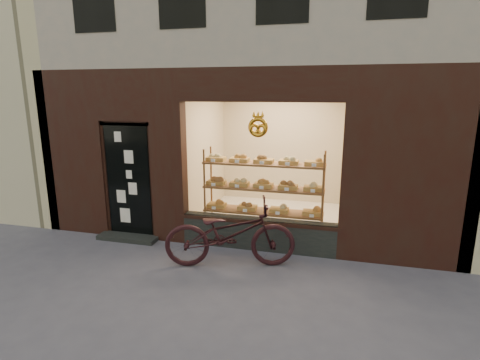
# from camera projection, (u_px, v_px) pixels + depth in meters

# --- Properties ---
(ground) EXTENTS (90.00, 90.00, 0.00)m
(ground) POSITION_uv_depth(u_px,v_px,m) (189.00, 310.00, 4.76)
(ground) COLOR #5A5965
(display_shelf) EXTENTS (2.20, 0.45, 1.70)m
(display_shelf) POSITION_uv_depth(u_px,v_px,m) (263.00, 194.00, 6.85)
(display_shelf) COLOR brown
(display_shelf) RESTS_ON ground
(bicycle) EXTENTS (2.17, 1.25, 1.08)m
(bicycle) POSITION_uv_depth(u_px,v_px,m) (230.00, 234.00, 5.88)
(bicycle) COLOR black
(bicycle) RESTS_ON ground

